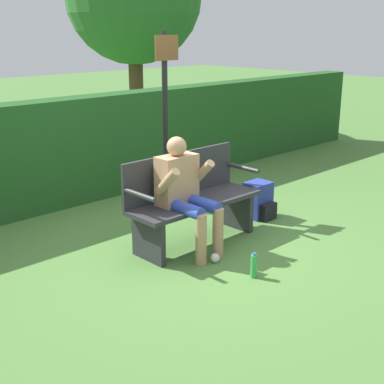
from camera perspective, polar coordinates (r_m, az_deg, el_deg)
The scene contains 8 objects.
ground_plane at distance 5.83m, azimuth 0.39°, elevation -5.42°, with size 40.00×40.00×0.00m, color #4C7A38.
hedge_back at distance 7.25m, azimuth -11.50°, elevation 4.50°, with size 12.00×0.39×1.38m.
park_bench at distance 5.71m, azimuth -0.09°, elevation -0.77°, with size 1.55×0.51×0.97m.
person_seated at distance 5.42m, azimuth -0.79°, elevation 0.34°, with size 0.57×0.64×1.19m.
backpack at distance 6.58m, azimuth 7.12°, elevation -0.93°, with size 0.30×0.35×0.44m.
water_bottle at distance 5.05m, azimuth 6.61°, elevation -7.83°, with size 0.06×0.06×0.25m.
signpost at distance 6.63m, azimuth -2.84°, elevation 8.74°, with size 0.35×0.09×2.20m.
litter_crumple at distance 5.35m, azimuth 2.49°, elevation -7.03°, with size 0.09×0.09×0.09m.
Camera 1 is at (-3.74, -3.87, 2.25)m, focal length 50.00 mm.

